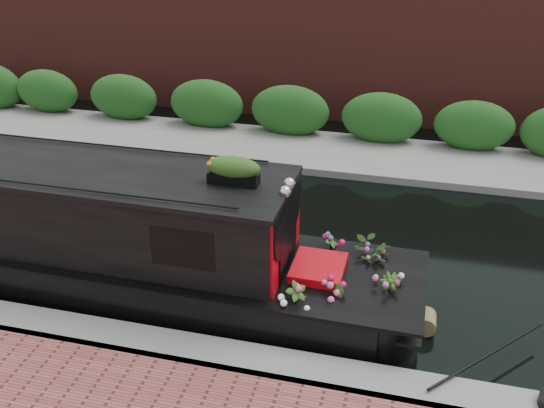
# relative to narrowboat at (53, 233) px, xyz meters

# --- Properties ---
(ground) EXTENTS (80.00, 80.00, 0.00)m
(ground) POSITION_rel_narrowboat_xyz_m (2.26, 1.84, -0.79)
(ground) COLOR black
(ground) RESTS_ON ground
(near_bank_coping) EXTENTS (40.00, 0.60, 0.50)m
(near_bank_coping) POSITION_rel_narrowboat_xyz_m (2.26, -1.46, -0.79)
(near_bank_coping) COLOR slate
(near_bank_coping) RESTS_ON ground
(far_bank_path) EXTENTS (40.00, 2.40, 0.34)m
(far_bank_path) POSITION_rel_narrowboat_xyz_m (2.26, 6.04, -0.79)
(far_bank_path) COLOR slate
(far_bank_path) RESTS_ON ground
(far_hedge) EXTENTS (40.00, 1.10, 2.80)m
(far_hedge) POSITION_rel_narrowboat_xyz_m (2.26, 6.94, -0.79)
(far_hedge) COLOR #1C4B19
(far_hedge) RESTS_ON ground
(far_brick_wall) EXTENTS (40.00, 1.00, 8.00)m
(far_brick_wall) POSITION_rel_narrowboat_xyz_m (2.26, 9.04, -0.79)
(far_brick_wall) COLOR #5D241F
(far_brick_wall) RESTS_ON ground
(narrowboat) EXTENTS (11.28, 2.10, 2.66)m
(narrowboat) POSITION_rel_narrowboat_xyz_m (0.00, 0.00, 0.00)
(narrowboat) COLOR black
(narrowboat) RESTS_ON ground
(rope_fender) EXTENTS (0.30, 0.34, 0.30)m
(rope_fender) POSITION_rel_narrowboat_xyz_m (5.95, -0.00, -0.63)
(rope_fender) COLOR olive
(rope_fender) RESTS_ON ground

